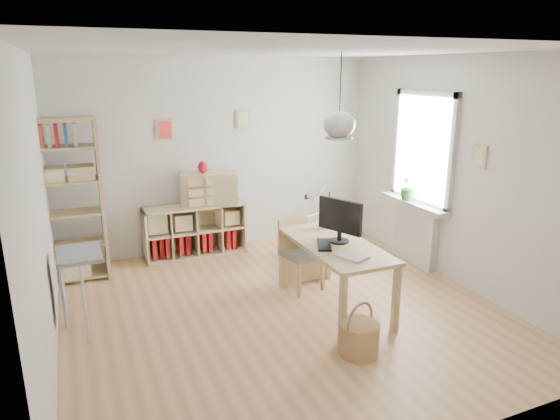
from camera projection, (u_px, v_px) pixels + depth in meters
name	position (u px, v px, depth m)	size (l,w,h in m)	color
ground	(282.00, 311.00, 5.43)	(4.50, 4.50, 0.00)	tan
room_shell	(339.00, 125.00, 4.95)	(4.50, 4.50, 4.50)	white
window_unit	(424.00, 149.00, 6.37)	(0.07, 1.16, 1.46)	white
radiator	(415.00, 234.00, 6.67)	(0.10, 0.80, 0.80)	silver
windowsill	(414.00, 204.00, 6.54)	(0.22, 1.20, 0.06)	silver
desk	(335.00, 252.00, 5.32)	(0.70, 1.50, 0.75)	tan
cube_shelf	(193.00, 234.00, 7.01)	(1.40, 0.38, 0.72)	beige
tall_bookshelf	(67.00, 194.00, 5.96)	(0.80, 0.38, 2.00)	tan
side_table	(73.00, 271.00, 4.79)	(0.40, 0.55, 0.85)	gray
chair	(299.00, 249.00, 5.89)	(0.49, 0.49, 0.84)	gray
wicker_basket	(359.00, 337.00, 4.57)	(0.37, 0.37, 0.52)	#AC874D
storage_chest	(319.00, 252.00, 6.57)	(0.83, 0.88, 0.65)	silver
monitor	(340.00, 218.00, 5.27)	(0.26, 0.51, 0.47)	black
keyboard	(324.00, 245.00, 5.22)	(0.14, 0.37, 0.02)	black
task_lamp	(317.00, 203.00, 5.78)	(0.39, 0.14, 0.41)	black
yarn_ball	(325.00, 223.00, 5.79)	(0.13, 0.13, 0.13)	#530B10
paper_tray	(353.00, 257.00, 4.88)	(0.21, 0.26, 0.03)	silver
drawer_chest	(210.00, 188.00, 6.89)	(0.77, 0.35, 0.44)	beige
red_vase	(203.00, 167.00, 6.78)	(0.14, 0.14, 0.17)	maroon
potted_plant	(409.00, 186.00, 6.56)	(0.34, 0.29, 0.38)	#266629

